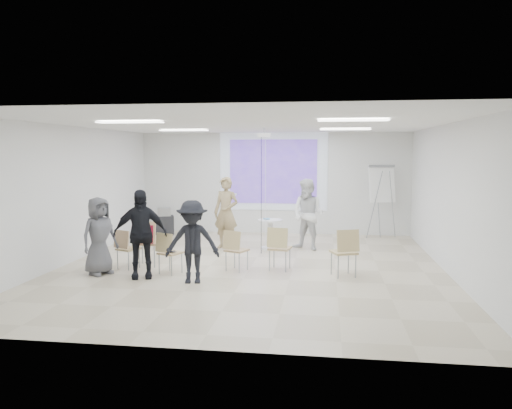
# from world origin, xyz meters

# --- Properties ---
(floor) EXTENTS (8.00, 9.00, 0.10)m
(floor) POSITION_xyz_m (0.00, 0.00, -0.05)
(floor) COLOR beige
(floor) RESTS_ON ground
(ceiling) EXTENTS (8.00, 9.00, 0.10)m
(ceiling) POSITION_xyz_m (0.00, 0.00, 3.05)
(ceiling) COLOR white
(ceiling) RESTS_ON wall_back
(wall_back) EXTENTS (8.00, 0.10, 3.00)m
(wall_back) POSITION_xyz_m (0.00, 4.55, 1.50)
(wall_back) COLOR silver
(wall_back) RESTS_ON floor
(wall_left) EXTENTS (0.10, 9.00, 3.00)m
(wall_left) POSITION_xyz_m (-4.05, 0.00, 1.50)
(wall_left) COLOR silver
(wall_left) RESTS_ON floor
(wall_right) EXTENTS (0.10, 9.00, 3.00)m
(wall_right) POSITION_xyz_m (4.05, 0.00, 1.50)
(wall_right) COLOR silver
(wall_right) RESTS_ON floor
(projection_halo) EXTENTS (3.20, 0.01, 2.30)m
(projection_halo) POSITION_xyz_m (0.00, 4.49, 1.85)
(projection_halo) COLOR silver
(projection_halo) RESTS_ON wall_back
(projection_image) EXTENTS (2.60, 0.01, 1.90)m
(projection_image) POSITION_xyz_m (0.00, 4.47, 1.85)
(projection_image) COLOR #5C38BE
(projection_image) RESTS_ON wall_back
(pedestal_table) EXTENTS (0.77, 0.77, 0.77)m
(pedestal_table) POSITION_xyz_m (0.19, 2.00, 0.43)
(pedestal_table) COLOR white
(pedestal_table) RESTS_ON floor
(player_left) EXTENTS (0.86, 0.69, 2.06)m
(player_left) POSITION_xyz_m (-0.92, 1.96, 1.03)
(player_left) COLOR tan
(player_left) RESTS_ON floor
(player_right) EXTENTS (1.18, 1.10, 1.96)m
(player_right) POSITION_xyz_m (1.13, 2.06, 0.98)
(player_right) COLOR white
(player_right) RESTS_ON floor
(controller_left) EXTENTS (0.08, 0.14, 0.04)m
(controller_left) POSITION_xyz_m (-0.74, 2.21, 1.35)
(controller_left) COLOR white
(controller_left) RESTS_ON player_left
(controller_right) EXTENTS (0.08, 0.12, 0.04)m
(controller_right) POSITION_xyz_m (0.95, 2.31, 1.32)
(controller_right) COLOR silver
(controller_right) RESTS_ON player_right
(chair_far_left) EXTENTS (0.52, 0.53, 0.83)m
(chair_far_left) POSITION_xyz_m (-2.55, -0.55, 0.49)
(chair_far_left) COLOR tan
(chair_far_left) RESTS_ON floor
(chair_left_mid) EXTENTS (0.49, 0.52, 0.99)m
(chair_left_mid) POSITION_xyz_m (-2.19, -0.27, 0.58)
(chair_left_mid) COLOR tan
(chair_left_mid) RESTS_ON floor
(chair_left_inner) EXTENTS (0.53, 0.54, 0.84)m
(chair_left_inner) POSITION_xyz_m (-1.53, -0.87, 0.50)
(chair_left_inner) COLOR tan
(chair_left_inner) RESTS_ON floor
(chair_center) EXTENTS (0.53, 0.55, 0.85)m
(chair_center) POSITION_xyz_m (-0.26, -0.43, 0.50)
(chair_center) COLOR tan
(chair_center) RESTS_ON floor
(chair_right_inner) EXTENTS (0.49, 0.52, 0.91)m
(chair_right_inner) POSITION_xyz_m (0.62, -0.26, 0.54)
(chair_right_inner) COLOR tan
(chair_right_inner) RESTS_ON floor
(chair_right_far) EXTENTS (0.58, 0.60, 0.95)m
(chair_right_far) POSITION_xyz_m (1.95, -0.61, 0.56)
(chair_right_far) COLOR tan
(chair_right_far) RESTS_ON floor
(red_jacket) EXTENTS (0.40, 0.11, 0.38)m
(red_jacket) POSITION_xyz_m (-2.19, -0.40, 0.72)
(red_jacket) COLOR maroon
(red_jacket) RESTS_ON chair_left_mid
(laptop) EXTENTS (0.37, 0.33, 0.02)m
(laptop) POSITION_xyz_m (-1.51, -0.78, 0.45)
(laptop) COLOR black
(laptop) RESTS_ON chair_left_inner
(audience_left) EXTENTS (1.31, 1.02, 1.97)m
(audience_left) POSITION_xyz_m (-1.98, -1.19, 0.99)
(audience_left) COLOR black
(audience_left) RESTS_ON floor
(audience_mid) EXTENTS (1.21, 0.78, 1.75)m
(audience_mid) POSITION_xyz_m (-0.88, -1.42, 0.88)
(audience_mid) COLOR black
(audience_mid) RESTS_ON floor
(audience_outer) EXTENTS (0.92, 1.01, 1.73)m
(audience_outer) POSITION_xyz_m (-2.89, -1.03, 0.87)
(audience_outer) COLOR #5C5C62
(audience_outer) RESTS_ON floor
(flipchart_easel) EXTENTS (0.85, 0.68, 2.07)m
(flipchart_easel) POSITION_xyz_m (3.12, 4.02, 1.53)
(flipchart_easel) COLOR gray
(flipchart_easel) RESTS_ON floor
(av_cart) EXTENTS (0.65, 0.59, 0.80)m
(av_cart) POSITION_xyz_m (-3.13, 3.73, 0.37)
(av_cart) COLOR black
(av_cart) RESTS_ON floor
(ceiling_projector) EXTENTS (0.30, 0.25, 3.00)m
(ceiling_projector) POSITION_xyz_m (0.10, 1.49, 2.69)
(ceiling_projector) COLOR white
(ceiling_projector) RESTS_ON ceiling
(fluor_panel_nw) EXTENTS (1.20, 0.30, 0.02)m
(fluor_panel_nw) POSITION_xyz_m (-2.00, 2.00, 2.97)
(fluor_panel_nw) COLOR white
(fluor_panel_nw) RESTS_ON ceiling
(fluor_panel_ne) EXTENTS (1.20, 0.30, 0.02)m
(fluor_panel_ne) POSITION_xyz_m (2.00, 2.00, 2.97)
(fluor_panel_ne) COLOR white
(fluor_panel_ne) RESTS_ON ceiling
(fluor_panel_sw) EXTENTS (1.20, 0.30, 0.02)m
(fluor_panel_sw) POSITION_xyz_m (-2.00, -1.50, 2.97)
(fluor_panel_sw) COLOR white
(fluor_panel_sw) RESTS_ON ceiling
(fluor_panel_se) EXTENTS (1.20, 0.30, 0.02)m
(fluor_panel_se) POSITION_xyz_m (2.00, -1.50, 2.97)
(fluor_panel_se) COLOR white
(fluor_panel_se) RESTS_ON ceiling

